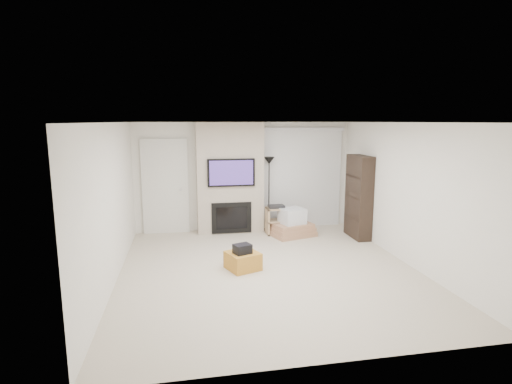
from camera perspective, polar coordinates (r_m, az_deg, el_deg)
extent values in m
cube|color=beige|center=(6.99, 1.81, -11.05)|extent=(5.00, 5.50, 0.00)
cube|color=white|center=(6.52, 1.94, 9.91)|extent=(5.00, 5.50, 0.00)
cube|color=white|center=(9.31, -1.73, 2.25)|extent=(5.00, 0.00, 2.50)
cube|color=white|center=(4.08, 10.19, -8.22)|extent=(5.00, 0.00, 2.50)
cube|color=white|center=(6.59, -19.91, -1.63)|extent=(0.00, 5.50, 2.50)
cube|color=white|center=(7.57, 20.70, -0.22)|extent=(0.00, 5.50, 2.50)
cube|color=silver|center=(7.39, 3.67, 9.90)|extent=(0.35, 0.18, 0.01)
cube|color=#BD7F2A|center=(6.97, -1.90, -9.78)|extent=(0.65, 0.65, 0.30)
cube|color=black|center=(6.85, -1.96, -8.12)|extent=(0.34, 0.31, 0.16)
cube|color=#B6A693|center=(9.07, -3.72, 2.02)|extent=(1.50, 0.40, 2.50)
cube|color=black|center=(8.82, -3.56, 2.78)|extent=(1.05, 0.06, 0.62)
cube|color=#2E1E53|center=(8.79, -3.53, 2.75)|extent=(0.96, 0.00, 0.54)
cube|color=black|center=(9.03, -3.50, -3.70)|extent=(0.90, 0.04, 0.70)
cube|color=black|center=(9.01, -3.49, -3.73)|extent=(0.70, 0.02, 0.50)
cube|color=silver|center=(9.20, -12.83, 0.78)|extent=(1.02, 0.08, 2.14)
cube|color=#B1AFA7|center=(9.22, -12.82, 0.51)|extent=(0.90, 0.05, 2.05)
cylinder|color=silver|center=(9.16, -10.70, 0.37)|extent=(0.07, 0.06, 0.07)
cube|color=silver|center=(9.48, 6.79, 8.88)|extent=(1.98, 0.10, 0.08)
cube|color=white|center=(9.59, 6.63, 1.78)|extent=(1.90, 0.03, 2.29)
cylinder|color=black|center=(9.42, 1.83, -5.35)|extent=(0.25, 0.25, 0.03)
cylinder|color=black|center=(9.23, 1.86, -0.53)|extent=(0.03, 0.03, 1.60)
cone|color=black|center=(9.12, 1.89, 4.52)|extent=(0.25, 0.25, 0.16)
cube|color=tan|center=(9.00, 1.62, -4.18)|extent=(0.04, 0.38, 0.60)
cube|color=tan|center=(9.09, 4.15, -4.06)|extent=(0.04, 0.38, 0.60)
cube|color=tan|center=(9.12, 2.88, -5.86)|extent=(0.45, 0.38, 0.03)
cube|color=tan|center=(9.05, 2.89, -4.12)|extent=(0.45, 0.38, 0.03)
cube|color=tan|center=(8.98, 2.91, -2.36)|extent=(0.45, 0.38, 0.03)
cube|color=black|center=(8.97, 2.91, -2.08)|extent=(0.35, 0.25, 0.06)
cube|color=tan|center=(9.00, 5.16, -5.88)|extent=(1.08, 0.93, 0.10)
cube|color=tan|center=(8.97, 5.17, -5.29)|extent=(1.02, 0.87, 0.09)
cube|color=tan|center=(8.95, 5.18, -4.74)|extent=(0.97, 0.82, 0.09)
cube|color=silver|center=(8.90, 5.20, -3.42)|extent=(0.61, 0.57, 0.34)
cube|color=black|center=(8.93, 14.48, -0.68)|extent=(0.30, 0.80, 1.80)
cube|color=black|center=(9.01, 14.23, -3.49)|extent=(0.26, 0.72, 0.02)
cube|color=black|center=(8.92, 14.36, -0.68)|extent=(0.26, 0.72, 0.02)
cube|color=black|center=(8.85, 14.49, 2.18)|extent=(0.26, 0.72, 0.02)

